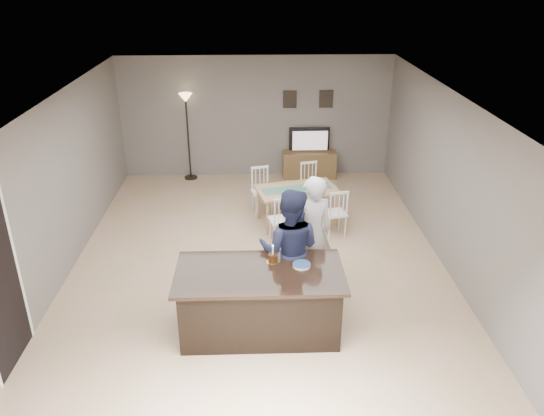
{
  "coord_description": "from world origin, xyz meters",
  "views": [
    {
      "loc": [
        -0.04,
        -7.56,
        4.43
      ],
      "look_at": [
        0.21,
        -0.3,
        1.09
      ],
      "focal_mm": 35.0,
      "sensor_mm": 36.0,
      "label": 1
    }
  ],
  "objects_px": {
    "birthday_cake": "(273,258)",
    "tv_console": "(309,165)",
    "plate_stack": "(302,265)",
    "dining_table": "(297,195)",
    "woman": "(312,233)",
    "television": "(310,140)",
    "kitchen_island": "(260,301)",
    "floor_lamp": "(187,113)",
    "man": "(290,250)"
  },
  "relations": [
    {
      "from": "birthday_cake",
      "to": "floor_lamp",
      "type": "height_order",
      "value": "floor_lamp"
    },
    {
      "from": "birthday_cake",
      "to": "dining_table",
      "type": "xyz_separation_m",
      "value": [
        0.56,
        2.99,
        -0.39
      ]
    },
    {
      "from": "man",
      "to": "tv_console",
      "type": "bearing_deg",
      "value": -86.83
    },
    {
      "from": "woman",
      "to": "tv_console",
      "type": "bearing_deg",
      "value": -112.41
    },
    {
      "from": "woman",
      "to": "birthday_cake",
      "type": "xyz_separation_m",
      "value": [
        -0.6,
        -0.82,
        0.07
      ]
    },
    {
      "from": "woman",
      "to": "man",
      "type": "xyz_separation_m",
      "value": [
        -0.35,
        -0.51,
        0.01
      ]
    },
    {
      "from": "kitchen_island",
      "to": "tv_console",
      "type": "height_order",
      "value": "kitchen_island"
    },
    {
      "from": "dining_table",
      "to": "floor_lamp",
      "type": "relative_size",
      "value": 0.99
    },
    {
      "from": "woman",
      "to": "birthday_cake",
      "type": "distance_m",
      "value": 1.02
    },
    {
      "from": "kitchen_island",
      "to": "man",
      "type": "xyz_separation_m",
      "value": [
        0.42,
        0.55,
        0.44
      ]
    },
    {
      "from": "kitchen_island",
      "to": "dining_table",
      "type": "distance_m",
      "value": 3.31
    },
    {
      "from": "dining_table",
      "to": "floor_lamp",
      "type": "height_order",
      "value": "floor_lamp"
    },
    {
      "from": "tv_console",
      "to": "television",
      "type": "bearing_deg",
      "value": 90.0
    },
    {
      "from": "kitchen_island",
      "to": "man",
      "type": "relative_size",
      "value": 1.2
    },
    {
      "from": "tv_console",
      "to": "man",
      "type": "xyz_separation_m",
      "value": [
        -0.78,
        -5.02,
        0.59
      ]
    },
    {
      "from": "kitchen_island",
      "to": "plate_stack",
      "type": "bearing_deg",
      "value": 11.35
    },
    {
      "from": "television",
      "to": "plate_stack",
      "type": "xyz_separation_m",
      "value": [
        -0.66,
        -5.53,
        0.06
      ]
    },
    {
      "from": "television",
      "to": "plate_stack",
      "type": "height_order",
      "value": "television"
    },
    {
      "from": "kitchen_island",
      "to": "woman",
      "type": "distance_m",
      "value": 1.38
    },
    {
      "from": "woman",
      "to": "floor_lamp",
      "type": "bearing_deg",
      "value": -80.29
    },
    {
      "from": "woman",
      "to": "birthday_cake",
      "type": "relative_size",
      "value": 7.06
    },
    {
      "from": "birthday_cake",
      "to": "dining_table",
      "type": "bearing_deg",
      "value": 79.48
    },
    {
      "from": "tv_console",
      "to": "plate_stack",
      "type": "xyz_separation_m",
      "value": [
        -0.66,
        -5.46,
        0.62
      ]
    },
    {
      "from": "kitchen_island",
      "to": "man",
      "type": "distance_m",
      "value": 0.82
    },
    {
      "from": "television",
      "to": "dining_table",
      "type": "bearing_deg",
      "value": 79.03
    },
    {
      "from": "man",
      "to": "dining_table",
      "type": "height_order",
      "value": "man"
    },
    {
      "from": "kitchen_island",
      "to": "dining_table",
      "type": "height_order",
      "value": "kitchen_island"
    },
    {
      "from": "tv_console",
      "to": "dining_table",
      "type": "bearing_deg",
      "value": -101.29
    },
    {
      "from": "television",
      "to": "tv_console",
      "type": "bearing_deg",
      "value": 90.0
    },
    {
      "from": "television",
      "to": "dining_table",
      "type": "distance_m",
      "value": 2.48
    },
    {
      "from": "man",
      "to": "television",
      "type": "bearing_deg",
      "value": -86.71
    },
    {
      "from": "woman",
      "to": "birthday_cake",
      "type": "height_order",
      "value": "woman"
    },
    {
      "from": "kitchen_island",
      "to": "plate_stack",
      "type": "xyz_separation_m",
      "value": [
        0.54,
        0.11,
        0.46
      ]
    },
    {
      "from": "kitchen_island",
      "to": "floor_lamp",
      "type": "xyz_separation_m",
      "value": [
        -1.51,
        5.59,
        1.05
      ]
    },
    {
      "from": "kitchen_island",
      "to": "birthday_cake",
      "type": "distance_m",
      "value": 0.58
    },
    {
      "from": "television",
      "to": "plate_stack",
      "type": "bearing_deg",
      "value": 83.24
    },
    {
      "from": "tv_console",
      "to": "television",
      "type": "relative_size",
      "value": 1.31
    },
    {
      "from": "woman",
      "to": "kitchen_island",
      "type": "bearing_deg",
      "value": 36.91
    },
    {
      "from": "tv_console",
      "to": "woman",
      "type": "distance_m",
      "value": 4.57
    },
    {
      "from": "kitchen_island",
      "to": "tv_console",
      "type": "xyz_separation_m",
      "value": [
        1.2,
        5.57,
        -0.15
      ]
    },
    {
      "from": "birthday_cake",
      "to": "television",
      "type": "bearing_deg",
      "value": 79.28
    },
    {
      "from": "tv_console",
      "to": "birthday_cake",
      "type": "bearing_deg",
      "value": -100.86
    },
    {
      "from": "tv_console",
      "to": "woman",
      "type": "bearing_deg",
      "value": -95.41
    },
    {
      "from": "birthday_cake",
      "to": "tv_console",
      "type": "bearing_deg",
      "value": 79.14
    },
    {
      "from": "television",
      "to": "woman",
      "type": "bearing_deg",
      "value": 84.67
    },
    {
      "from": "plate_stack",
      "to": "dining_table",
      "type": "bearing_deg",
      "value": 86.54
    },
    {
      "from": "floor_lamp",
      "to": "man",
      "type": "bearing_deg",
      "value": -69.1
    },
    {
      "from": "man",
      "to": "birthday_cake",
      "type": "bearing_deg",
      "value": 64.47
    },
    {
      "from": "woman",
      "to": "floor_lamp",
      "type": "distance_m",
      "value": 5.11
    },
    {
      "from": "kitchen_island",
      "to": "plate_stack",
      "type": "relative_size",
      "value": 9.1
    }
  ]
}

